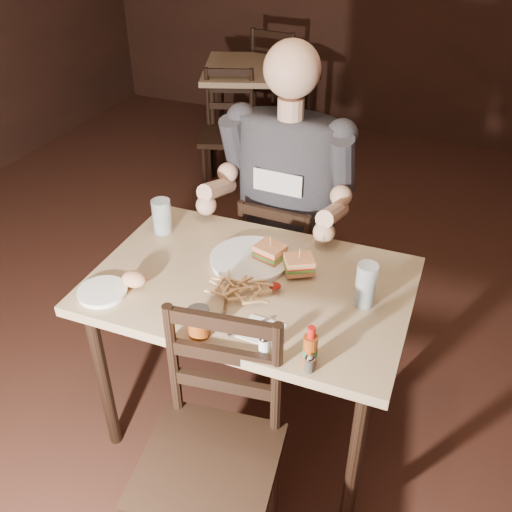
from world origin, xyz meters
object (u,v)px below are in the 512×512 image
at_px(glass_left, 162,216).
at_px(bg_chair_far, 282,84).
at_px(chair_far, 286,266).
at_px(dinner_plate, 250,260).
at_px(side_plate, 103,293).
at_px(main_table, 251,299).
at_px(chair_near, 208,466).
at_px(bg_chair_near, 228,135).
at_px(hot_sauce, 311,345).
at_px(diner, 285,170).
at_px(bg_table, 258,78).
at_px(syrup_dispenser, 199,322).
at_px(glass_right, 366,285).

bearing_deg(glass_left, bg_chair_far, 100.78).
xyz_separation_m(chair_far, glass_left, (-0.39, -0.44, 0.43)).
bearing_deg(dinner_plate, chair_far, 93.00).
relative_size(bg_chair_far, dinner_plate, 3.20).
xyz_separation_m(chair_far, side_plate, (-0.38, -0.89, 0.36)).
xyz_separation_m(main_table, chair_near, (0.10, -0.57, -0.22)).
height_order(bg_chair_near, side_plate, bg_chair_near).
bearing_deg(main_table, dinner_plate, 115.19).
height_order(main_table, chair_near, chair_near).
relative_size(bg_chair_far, hot_sauce, 6.71).
height_order(chair_near, side_plate, chair_near).
xyz_separation_m(diner, dinner_plate, (0.03, -0.45, -0.18)).
distance_m(dinner_plate, hot_sauce, 0.57).
relative_size(dinner_plate, glass_left, 2.06).
xyz_separation_m(bg_chair_far, dinner_plate, (0.97, -2.93, 0.30)).
bearing_deg(hot_sauce, bg_chair_near, 120.86).
distance_m(diner, glass_left, 0.56).
bearing_deg(glass_left, bg_table, 103.25).
relative_size(main_table, hot_sauce, 8.27).
bearing_deg(glass_left, hot_sauce, -31.20).
relative_size(bg_table, side_plate, 6.00).
xyz_separation_m(bg_chair_far, syrup_dispenser, (0.98, -3.37, 0.34)).
xyz_separation_m(chair_far, hot_sauce, (0.41, -0.92, 0.43)).
bearing_deg(bg_table, bg_chair_far, 90.00).
distance_m(glass_left, hot_sauce, 0.94).
bearing_deg(glass_right, dinner_plate, 170.55).
bearing_deg(syrup_dispenser, side_plate, 171.29).
height_order(bg_table, dinner_plate, dinner_plate).
xyz_separation_m(bg_chair_far, bg_chair_near, (0.00, -1.10, -0.05)).
distance_m(main_table, glass_left, 0.53).
xyz_separation_m(chair_near, diner, (-0.18, 1.13, 0.49)).
xyz_separation_m(bg_table, bg_chair_far, (-0.00, 0.55, -0.20)).
distance_m(hot_sauce, side_plate, 0.79).
bearing_deg(chair_near, bg_table, 101.55).
bearing_deg(side_plate, main_table, 31.18).
relative_size(chair_near, glass_left, 6.40).
xyz_separation_m(bg_chair_far, glass_right, (1.43, -3.01, 0.37)).
height_order(main_table, bg_chair_far, bg_chair_far).
bearing_deg(bg_table, chair_far, -63.49).
bearing_deg(glass_right, chair_near, -117.66).
relative_size(diner, glass_right, 6.45).
xyz_separation_m(glass_left, glass_right, (0.88, -0.14, 0.01)).
bearing_deg(bg_chair_near, glass_left, -92.61).
relative_size(bg_chair_far, bg_chair_near, 1.12).
bearing_deg(bg_chair_near, hot_sauce, -78.91).
bearing_deg(main_table, bg_chair_far, 108.48).
bearing_deg(dinner_plate, glass_left, 171.13).
distance_m(bg_chair_far, bg_chair_near, 1.10).
bearing_deg(glass_left, chair_far, 47.93).
bearing_deg(diner, glass_right, -45.53).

